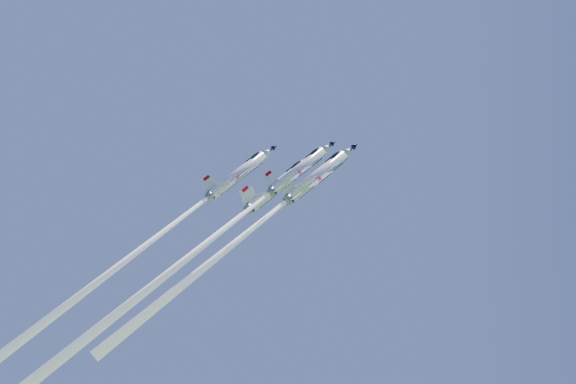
% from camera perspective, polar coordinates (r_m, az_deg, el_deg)
% --- Properties ---
extents(jet_lead, '(35.09, 21.01, 37.16)m').
position_cam_1_polar(jet_lead, '(99.61, -3.91, -3.85)').
color(jet_lead, silver).
extents(jet_left, '(43.89, 26.10, 47.22)m').
position_cam_1_polar(jet_left, '(103.43, -10.16, -6.71)').
color(jet_left, silver).
extents(jet_right, '(35.56, 21.17, 38.20)m').
position_cam_1_polar(jet_right, '(92.53, -7.23, -4.51)').
color(jet_right, silver).
extents(jet_slot, '(37.65, 22.40, 40.48)m').
position_cam_1_polar(jet_slot, '(97.83, -13.03, -5.01)').
color(jet_slot, silver).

